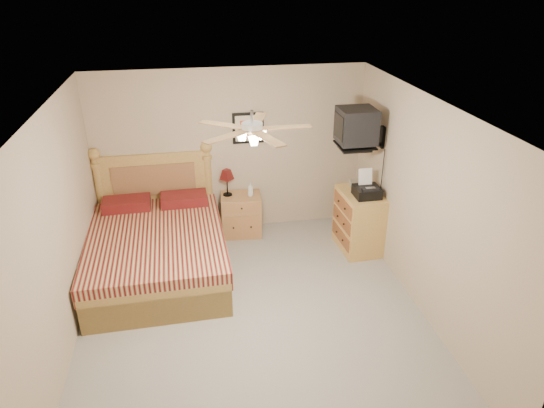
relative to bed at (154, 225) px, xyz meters
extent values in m
plane|color=gray|center=(1.12, -1.12, -0.73)|extent=(4.50, 4.50, 0.00)
cube|color=white|center=(1.12, -1.12, 1.77)|extent=(4.00, 4.50, 0.04)
cube|color=tan|center=(1.12, 1.13, 0.52)|extent=(4.00, 0.04, 2.50)
cube|color=tan|center=(1.12, -3.37, 0.52)|extent=(4.00, 0.04, 2.50)
cube|color=tan|center=(-0.88, -1.12, 0.52)|extent=(0.04, 4.50, 2.50)
cube|color=tan|center=(3.12, -1.12, 0.52)|extent=(0.04, 4.50, 2.50)
cube|color=#A26B43|center=(1.23, 0.88, -0.40)|extent=(0.63, 0.49, 0.65)
imported|color=white|center=(1.37, 0.85, 0.03)|extent=(0.10, 0.10, 0.22)
cube|color=black|center=(1.39, 1.11, 0.89)|extent=(0.46, 0.04, 0.46)
cube|color=#C18F42|center=(2.85, 0.16, -0.28)|extent=(0.56, 0.78, 0.89)
imported|color=#B8A996|center=(2.78, 0.47, 0.17)|extent=(0.24, 0.28, 0.02)
imported|color=gray|center=(2.80, 0.46, 0.19)|extent=(0.18, 0.24, 0.02)
camera|label=1|loc=(0.53, -5.69, 3.00)|focal=32.00mm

